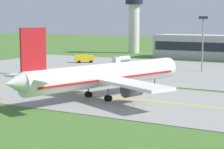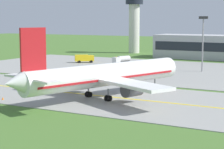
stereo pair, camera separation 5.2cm
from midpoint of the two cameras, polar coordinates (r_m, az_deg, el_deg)
name	(u,v)px [view 1 (the left image)]	position (r m, az deg, el deg)	size (l,w,h in m)	color
ground_plane	(85,95)	(78.56, -3.72, -2.75)	(500.00, 500.00, 0.00)	#47702D
taxiway_strip	(85,95)	(78.55, -3.72, -2.72)	(240.00, 28.00, 0.10)	gray
apron_pad	(204,73)	(112.48, 12.35, 0.22)	(140.00, 52.00, 0.10)	gray
taxiway_centreline	(85,94)	(78.54, -3.72, -2.68)	(220.00, 0.60, 0.01)	yellow
airplane_lead	(104,75)	(74.26, -1.04, -0.11)	(31.78, 38.71, 12.70)	white
service_truck_baggage	(121,60)	(130.40, 1.26, 2.03)	(4.10, 6.33, 2.65)	silver
service_truck_fuel	(135,71)	(101.18, 3.17, 0.43)	(6.08, 5.15, 2.65)	red
service_truck_catering	(84,58)	(135.48, -3.81, 2.22)	(5.94, 5.39, 2.60)	yellow
control_tower	(134,16)	(174.75, 2.99, 7.87)	(7.60, 7.60, 24.92)	silver
apron_light_mast	(203,37)	(114.10, 12.16, 5.00)	(2.40, 0.50, 14.70)	gray
traffic_cone_mid_edge	(3,99)	(75.46, -14.56, -3.18)	(0.44, 0.44, 0.60)	orange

